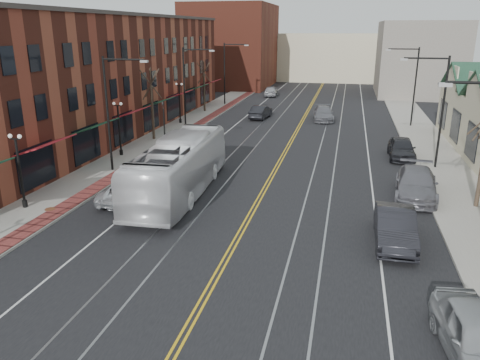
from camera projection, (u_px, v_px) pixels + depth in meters
The scene contains 28 objects.
ground at pixel (193, 319), 16.77m from camera, with size 160.00×160.00×0.00m, color black.
sidewalk_left at pixel (131, 156), 37.85m from camera, with size 4.00×120.00×0.15m, color gray.
sidewalk_right at pixel (447, 176), 32.71m from camera, with size 4.00×120.00×0.15m, color gray.
building_left at pixel (91, 78), 44.16m from camera, with size 10.00×50.00×11.00m, color maroon.
backdrop_left at pixel (232, 46), 82.91m from camera, with size 14.00×18.00×14.00m, color maroon.
backdrop_mid at pixel (327, 57), 94.15m from camera, with size 22.00×14.00×9.00m, color beige.
backdrop_right at pixel (418, 59), 72.09m from camera, with size 12.00×16.00×11.00m, color slate.
streetlight_l_1 at pixel (113, 103), 32.41m from camera, with size 3.33×0.25×8.00m.
streetlight_l_2 at pixel (188, 79), 47.24m from camera, with size 3.33×0.25×8.00m.
streetlight_l_3 at pixel (228, 67), 62.06m from camera, with size 3.33×0.25×8.00m.
streetlight_r_1 at pixel (437, 101), 33.24m from camera, with size 3.33×0.25×8.00m.
streetlight_r_2 at pixel (411, 79), 48.06m from camera, with size 3.33×0.25×8.00m.
lamppost_l_1 at pixel (20, 173), 26.24m from camera, with size 0.84×0.28×4.27m.
lamppost_l_2 at pixel (119, 130), 37.36m from camera, with size 0.84×0.28×4.27m.
lamppost_l_3 at pixel (180, 104), 50.34m from camera, with size 0.84×0.28×4.27m.
tree_left_near at pixel (152, 103), 42.45m from camera, with size 1.78×1.37×6.48m.
tree_left_far at pixel (204, 85), 57.36m from camera, with size 1.66×1.28×6.02m.
manhole_far at pixel (50, 209), 26.53m from camera, with size 0.60×0.60×0.02m, color #592D19.
traffic_signal at pixel (164, 120), 40.55m from camera, with size 0.18×0.15×3.80m.
transit_bus at pixel (179, 167), 28.85m from camera, with size 2.97×12.68×3.53m, color white.
parked_suv at pixel (131, 190), 28.07m from camera, with size 2.31×5.01×1.39m, color silver.
parked_car_a at pixel (478, 338), 14.40m from camera, with size 1.98×4.91×1.67m, color #A6AAAE.
parked_car_b at pixel (395, 227), 22.44m from camera, with size 1.79×5.13×1.69m, color black.
parked_car_c at pixel (416, 184), 28.66m from camera, with size 2.41×5.92×1.72m, color slate.
parked_car_d at pixel (402, 148), 37.27m from camera, with size 1.97×4.89×1.67m, color #222328.
distant_car_left at pixel (261, 112), 53.92m from camera, with size 1.60×4.59×1.51m, color black.
distant_car_right at pixel (323, 114), 52.82m from camera, with size 2.17×5.33×1.55m, color slate.
distant_car_far at pixel (271, 91), 71.66m from camera, with size 1.88×4.68×1.59m, color #A9ABB0.
Camera 1 is at (4.89, -13.66, 9.92)m, focal length 35.00 mm.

